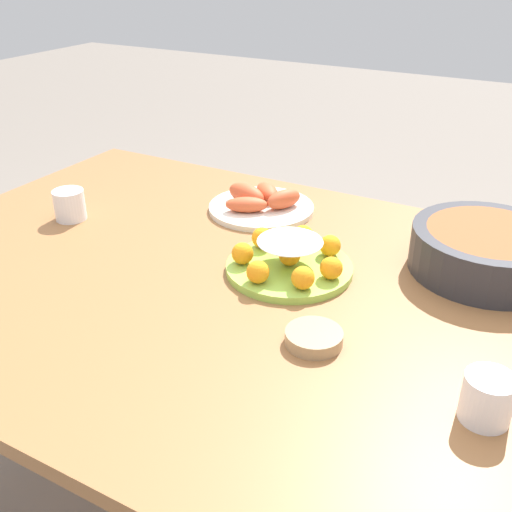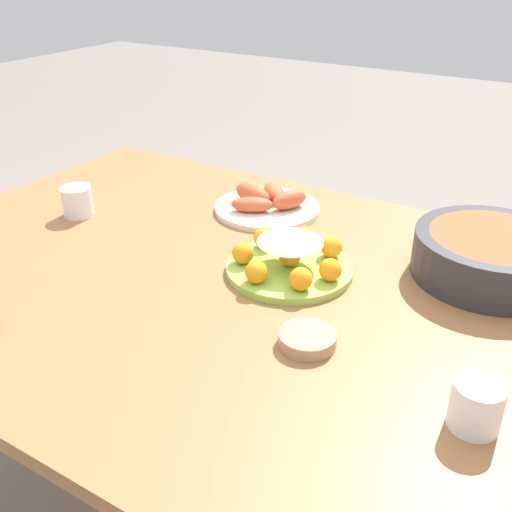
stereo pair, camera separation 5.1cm
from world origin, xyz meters
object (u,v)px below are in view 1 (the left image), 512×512
Objects in this scene: seafood_platter at (260,203)px; cup_far at (70,205)px; dining_table at (223,306)px; cake_plate at (290,260)px; sauce_bowl at (314,337)px; serving_bowl at (488,250)px; cup_near at (487,398)px.

cup_far is at bearing -144.69° from seafood_platter.
dining_table is 0.36m from seafood_platter.
cake_plate reaches higher than seafood_platter.
cake_plate is at bearing 125.63° from sauce_bowl.
serving_bowl reaches higher than sauce_bowl.
sauce_bowl is 0.37× the size of seafood_platter.
cup_far is (-0.39, -0.27, 0.02)m from seafood_platter.
seafood_platter is at bearing 35.31° from cup_far.
serving_bowl is 0.46m from cup_near.
cake_plate is 0.99× the size of seafood_platter.
sauce_bowl is 1.35× the size of cup_near.
cup_near reaches higher than sauce_bowl.
cake_plate is 0.41m from serving_bowl.
cup_near is at bearing -38.12° from seafood_platter.
dining_table is 0.56m from serving_bowl.
dining_table is at bearing 162.56° from cup_near.
cup_far is (-0.48, 0.06, 0.11)m from dining_table.
cake_plate is 0.85× the size of serving_bowl.
cup_far is (-1.03, 0.23, 0.00)m from cup_near.
seafood_platter is (-0.09, 0.33, 0.10)m from dining_table.
cake_plate reaches higher than cup_near.
sauce_bowl is at bearing -117.12° from serving_bowl.
seafood_platter is 0.47m from cup_far.
dining_table is 0.17m from cake_plate.
cake_plate reaches higher than sauce_bowl.
dining_table is 0.49m from cup_far.
seafood_platter is 3.63× the size of cup_near.
cup_near is (0.64, -0.50, 0.02)m from seafood_platter.
serving_bowl is 1.17× the size of seafood_platter.
cup_near reaches higher than seafood_platter.
cake_plate is at bearing -50.66° from seafood_platter.
dining_table is 5.75× the size of cake_plate.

